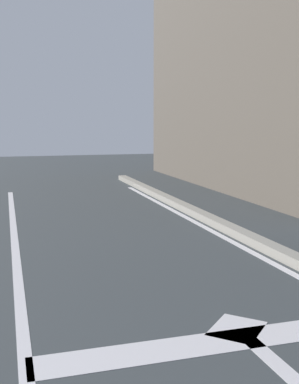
# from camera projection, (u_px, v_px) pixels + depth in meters

# --- Properties ---
(lane_line_center) EXTENTS (0.12, 20.00, 0.01)m
(lane_line_center) POSITION_uv_depth(u_px,v_px,m) (26.00, 373.00, 3.73)
(lane_line_center) COLOR silver
(lane_line_center) RESTS_ON ground
(stop_bar) EXTENTS (3.54, 0.40, 0.01)m
(stop_bar) POSITION_uv_depth(u_px,v_px,m) (230.00, 340.00, 4.29)
(stop_bar) COLOR silver
(stop_bar) RESTS_ON ground
(lane_arrow_stem) EXTENTS (0.16, 1.40, 0.01)m
(lane_arrow_stem) POSITION_uv_depth(u_px,v_px,m) (287.00, 373.00, 3.73)
(lane_arrow_stem) COLOR silver
(lane_arrow_stem) RESTS_ON ground
(lane_arrow_head) EXTENTS (0.71, 0.71, 0.01)m
(lane_arrow_head) POSITION_uv_depth(u_px,v_px,m) (237.00, 328.00, 4.54)
(lane_arrow_head) COLOR silver
(lane_arrow_head) RESTS_ON ground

